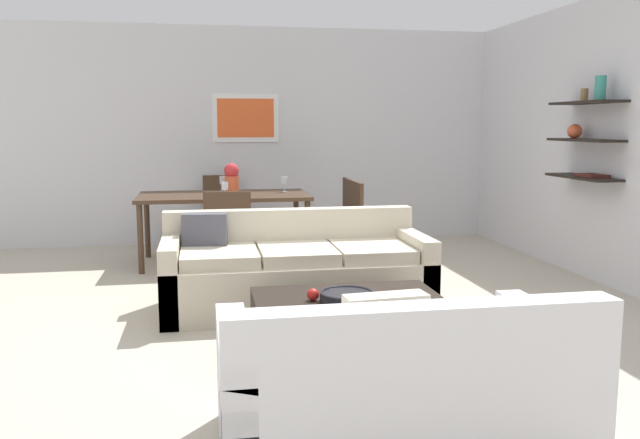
{
  "coord_description": "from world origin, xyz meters",
  "views": [
    {
      "loc": [
        -0.7,
        -4.88,
        1.5
      ],
      "look_at": [
        0.21,
        0.2,
        0.75
      ],
      "focal_mm": 36.93,
      "sensor_mm": 36.0,
      "label": 1
    }
  ],
  "objects_px": {
    "wine_glass_head": "(222,181)",
    "wine_glass_foot": "(225,187)",
    "decorative_bowl": "(347,296)",
    "dining_chair_right_near": "(347,216)",
    "apple_on_coffee_table": "(313,295)",
    "centerpiece_vase": "(232,178)",
    "dining_chair_head": "(222,207)",
    "loveseat_white": "(399,388)",
    "coffee_table": "(351,329)",
    "sofa_beige": "(295,273)",
    "dining_chair_foot": "(227,229)",
    "wine_glass_right_far": "(284,181)",
    "dining_table": "(224,200)",
    "dining_chair_right_far": "(339,211)"
  },
  "relations": [
    {
      "from": "dining_table",
      "to": "loveseat_white",
      "type": "bearing_deg",
      "value": -81.48
    },
    {
      "from": "loveseat_white",
      "to": "wine_glass_foot",
      "type": "distance_m",
      "value": 4.03
    },
    {
      "from": "sofa_beige",
      "to": "wine_glass_head",
      "type": "bearing_deg",
      "value": 102.05
    },
    {
      "from": "coffee_table",
      "to": "apple_on_coffee_table",
      "type": "relative_size",
      "value": 15.61
    },
    {
      "from": "sofa_beige",
      "to": "dining_chair_foot",
      "type": "bearing_deg",
      "value": 115.78
    },
    {
      "from": "dining_chair_right_near",
      "to": "dining_chair_head",
      "type": "relative_size",
      "value": 1.0
    },
    {
      "from": "dining_chair_right_near",
      "to": "wine_glass_foot",
      "type": "relative_size",
      "value": 5.25
    },
    {
      "from": "decorative_bowl",
      "to": "wine_glass_right_far",
      "type": "bearing_deg",
      "value": 89.81
    },
    {
      "from": "dining_chair_head",
      "to": "centerpiece_vase",
      "type": "relative_size",
      "value": 2.65
    },
    {
      "from": "dining_chair_right_near",
      "to": "wine_glass_foot",
      "type": "bearing_deg",
      "value": -171.08
    },
    {
      "from": "sofa_beige",
      "to": "dining_chair_foot",
      "type": "xyz_separation_m",
      "value": [
        -0.5,
        1.04,
        0.21
      ]
    },
    {
      "from": "dining_chair_foot",
      "to": "dining_chair_right_near",
      "type": "height_order",
      "value": "same"
    },
    {
      "from": "dining_table",
      "to": "wine_glass_head",
      "type": "distance_m",
      "value": 0.46
    },
    {
      "from": "dining_chair_right_far",
      "to": "wine_glass_right_far",
      "type": "xyz_separation_m",
      "value": [
        -0.64,
        -0.1,
        0.37
      ]
    },
    {
      "from": "wine_glass_right_far",
      "to": "wine_glass_foot",
      "type": "bearing_deg",
      "value": -141.16
    },
    {
      "from": "wine_glass_head",
      "to": "wine_glass_foot",
      "type": "bearing_deg",
      "value": -90.0
    },
    {
      "from": "coffee_table",
      "to": "dining_table",
      "type": "bearing_deg",
      "value": 102.54
    },
    {
      "from": "coffee_table",
      "to": "wine_glass_right_far",
      "type": "xyz_separation_m",
      "value": [
        -0.02,
        3.27,
        0.68
      ]
    },
    {
      "from": "sofa_beige",
      "to": "dining_chair_foot",
      "type": "distance_m",
      "value": 1.18
    },
    {
      "from": "dining_chair_right_far",
      "to": "wine_glass_head",
      "type": "bearing_deg",
      "value": 171.08
    },
    {
      "from": "loveseat_white",
      "to": "coffee_table",
      "type": "height_order",
      "value": "loveseat_white"
    },
    {
      "from": "wine_glass_head",
      "to": "coffee_table",
      "type": "bearing_deg",
      "value": -78.91
    },
    {
      "from": "wine_glass_foot",
      "to": "centerpiece_vase",
      "type": "xyz_separation_m",
      "value": [
        0.09,
        0.47,
        0.05
      ]
    },
    {
      "from": "centerpiece_vase",
      "to": "decorative_bowl",
      "type": "bearing_deg",
      "value": -79.91
    },
    {
      "from": "decorative_bowl",
      "to": "wine_glass_head",
      "type": "bearing_deg",
      "value": 100.45
    },
    {
      "from": "apple_on_coffee_table",
      "to": "dining_table",
      "type": "relative_size",
      "value": 0.04
    },
    {
      "from": "dining_chair_right_near",
      "to": "decorative_bowl",
      "type": "bearing_deg",
      "value": -102.39
    },
    {
      "from": "apple_on_coffee_table",
      "to": "wine_glass_head",
      "type": "xyz_separation_m",
      "value": [
        -0.46,
        3.54,
        0.44
      ]
    },
    {
      "from": "dining_chair_right_far",
      "to": "wine_glass_right_far",
      "type": "relative_size",
      "value": 5.18
    },
    {
      "from": "decorative_bowl",
      "to": "dining_chair_right_near",
      "type": "xyz_separation_m",
      "value": [
        0.65,
        2.96,
        0.09
      ]
    },
    {
      "from": "sofa_beige",
      "to": "wine_glass_right_far",
      "type": "bearing_deg",
      "value": 85.17
    },
    {
      "from": "coffee_table",
      "to": "dining_chair_right_far",
      "type": "relative_size",
      "value": 1.39
    },
    {
      "from": "dining_table",
      "to": "sofa_beige",
      "type": "bearing_deg",
      "value": -75.41
    },
    {
      "from": "apple_on_coffee_table",
      "to": "centerpiece_vase",
      "type": "distance_m",
      "value": 3.22
    },
    {
      "from": "wine_glass_foot",
      "to": "dining_chair_right_far",
      "type": "bearing_deg",
      "value": 26.02
    },
    {
      "from": "dining_chair_foot",
      "to": "dining_chair_right_near",
      "type": "bearing_deg",
      "value": 27.08
    },
    {
      "from": "loveseat_white",
      "to": "wine_glass_right_far",
      "type": "height_order",
      "value": "wine_glass_right_far"
    },
    {
      "from": "coffee_table",
      "to": "dining_chair_right_near",
      "type": "height_order",
      "value": "dining_chair_right_near"
    },
    {
      "from": "wine_glass_head",
      "to": "apple_on_coffee_table",
      "type": "bearing_deg",
      "value": -82.61
    },
    {
      "from": "sofa_beige",
      "to": "dining_chair_head",
      "type": "height_order",
      "value": "dining_chair_head"
    },
    {
      "from": "dining_chair_right_far",
      "to": "centerpiece_vase",
      "type": "height_order",
      "value": "centerpiece_vase"
    },
    {
      "from": "decorative_bowl",
      "to": "wine_glass_right_far",
      "type": "distance_m",
      "value": 3.33
    },
    {
      "from": "decorative_bowl",
      "to": "dining_chair_right_near",
      "type": "height_order",
      "value": "dining_chair_right_near"
    },
    {
      "from": "dining_chair_foot",
      "to": "dining_chair_right_near",
      "type": "distance_m",
      "value": 1.48
    },
    {
      "from": "loveseat_white",
      "to": "coffee_table",
      "type": "relative_size",
      "value": 1.35
    },
    {
      "from": "dining_table",
      "to": "wine_glass_head",
      "type": "relative_size",
      "value": 11.05
    },
    {
      "from": "dining_chair_head",
      "to": "wine_glass_foot",
      "type": "bearing_deg",
      "value": -90.0
    },
    {
      "from": "dining_table",
      "to": "wine_glass_right_far",
      "type": "height_order",
      "value": "wine_glass_right_far"
    },
    {
      "from": "centerpiece_vase",
      "to": "coffee_table",
      "type": "bearing_deg",
      "value": -79.21
    },
    {
      "from": "centerpiece_vase",
      "to": "wine_glass_head",
      "type": "bearing_deg",
      "value": 103.53
    }
  ]
}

